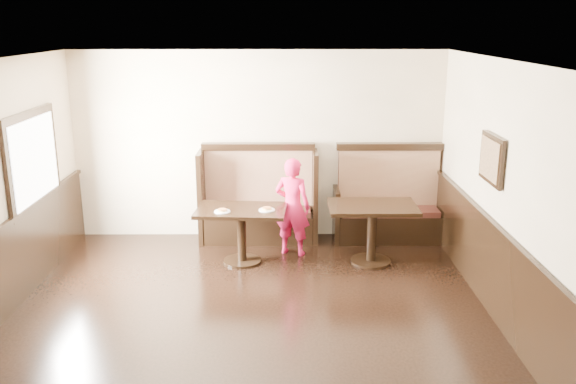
{
  "coord_description": "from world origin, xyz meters",
  "views": [
    {
      "loc": [
        0.39,
        -5.44,
        3.18
      ],
      "look_at": [
        0.43,
        2.35,
        1.0
      ],
      "focal_mm": 38.0,
      "sensor_mm": 36.0,
      "label": 1
    }
  ],
  "objects_px": {
    "booth_main": "(259,205)",
    "table_main": "(241,221)",
    "booth_neighbor": "(388,208)",
    "child": "(293,207)",
    "table_neighbor": "(372,220)"
  },
  "relations": [
    {
      "from": "booth_main",
      "to": "booth_neighbor",
      "type": "bearing_deg",
      "value": -0.05
    },
    {
      "from": "table_neighbor",
      "to": "child",
      "type": "distance_m",
      "value": 1.12
    },
    {
      "from": "table_neighbor",
      "to": "child",
      "type": "height_order",
      "value": "child"
    },
    {
      "from": "booth_neighbor",
      "to": "child",
      "type": "xyz_separation_m",
      "value": [
        -1.45,
        -0.62,
        0.22
      ]
    },
    {
      "from": "table_main",
      "to": "child",
      "type": "relative_size",
      "value": 0.9
    },
    {
      "from": "booth_main",
      "to": "table_main",
      "type": "distance_m",
      "value": 0.95
    },
    {
      "from": "booth_main",
      "to": "table_neighbor",
      "type": "xyz_separation_m",
      "value": [
        1.57,
        -0.95,
        0.08
      ]
    },
    {
      "from": "table_main",
      "to": "booth_neighbor",
      "type": "bearing_deg",
      "value": 27.53
    },
    {
      "from": "booth_main",
      "to": "child",
      "type": "bearing_deg",
      "value": -51.17
    },
    {
      "from": "booth_main",
      "to": "table_main",
      "type": "bearing_deg",
      "value": -101.79
    },
    {
      "from": "child",
      "to": "table_main",
      "type": "bearing_deg",
      "value": 43.87
    },
    {
      "from": "booth_neighbor",
      "to": "table_neighbor",
      "type": "xyz_separation_m",
      "value": [
        -0.38,
        -0.95,
        0.13
      ]
    },
    {
      "from": "booth_neighbor",
      "to": "table_neighbor",
      "type": "bearing_deg",
      "value": -111.82
    },
    {
      "from": "booth_main",
      "to": "table_main",
      "type": "xyz_separation_m",
      "value": [
        -0.19,
        -0.93,
        0.06
      ]
    },
    {
      "from": "booth_main",
      "to": "child",
      "type": "distance_m",
      "value": 0.82
    }
  ]
}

